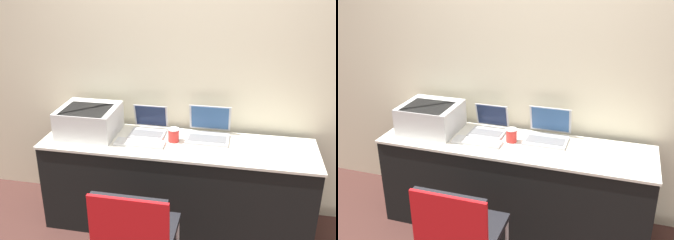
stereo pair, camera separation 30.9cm
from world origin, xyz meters
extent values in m
cube|color=beige|center=(0.00, 0.66, 1.30)|extent=(8.00, 0.05, 2.60)
cube|color=black|center=(0.00, 0.28, 0.37)|extent=(2.16, 0.56, 0.75)
cube|color=silver|center=(0.00, 0.28, 0.76)|extent=(2.18, 0.58, 0.02)
cube|color=silver|center=(-0.75, 0.32, 0.88)|extent=(0.46, 0.43, 0.23)
cube|color=black|center=(-0.75, 0.28, 0.98)|extent=(0.37, 0.33, 0.04)
cube|color=#B7B7BC|center=(-0.27, 0.38, 0.78)|extent=(0.29, 0.21, 0.02)
cube|color=slate|center=(-0.27, 0.37, 0.79)|extent=(0.25, 0.12, 0.00)
cube|color=#B7B7BC|center=(-0.27, 0.52, 0.89)|extent=(0.29, 0.06, 0.20)
cube|color=#192342|center=(-0.27, 0.51, 0.89)|extent=(0.26, 0.05, 0.18)
cube|color=#B7B7BC|center=(0.23, 0.39, 0.78)|extent=(0.34, 0.24, 0.02)
cube|color=slate|center=(0.23, 0.37, 0.79)|extent=(0.30, 0.13, 0.00)
cube|color=#B7B7BC|center=(0.23, 0.54, 0.90)|extent=(0.34, 0.07, 0.23)
cube|color=#2D5184|center=(0.23, 0.53, 0.90)|extent=(0.31, 0.06, 0.21)
cube|color=silver|center=(-0.29, 0.20, 0.78)|extent=(0.39, 0.13, 0.02)
cylinder|color=red|center=(-0.04, 0.31, 0.82)|extent=(0.09, 0.09, 0.10)
cylinder|color=white|center=(-0.04, 0.31, 0.87)|extent=(0.09, 0.09, 0.01)
cube|color=black|center=(-0.11, -0.46, 0.45)|extent=(0.46, 0.47, 0.04)
cube|color=black|center=(-0.11, -0.68, 0.67)|extent=(0.46, 0.03, 0.40)
cylinder|color=silver|center=(-0.33, -0.24, 0.22)|extent=(0.02, 0.02, 0.43)
cube|color=red|center=(-0.11, -0.70, 0.65)|extent=(0.48, 0.02, 0.44)
camera|label=1|loc=(0.48, -2.49, 2.13)|focal=42.00mm
camera|label=2|loc=(0.78, -2.41, 2.13)|focal=42.00mm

